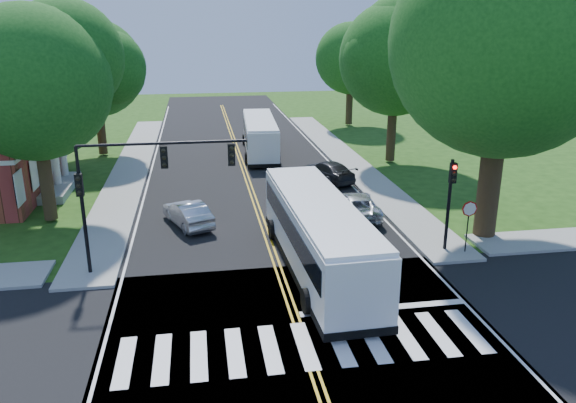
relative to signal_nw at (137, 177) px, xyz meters
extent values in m
plane|color=#1D4210|center=(5.86, -6.43, -4.38)|extent=(140.00, 140.00, 0.00)
cube|color=black|center=(5.86, 11.57, -4.37)|extent=(14.00, 96.00, 0.01)
cube|color=black|center=(5.86, -6.43, -4.37)|extent=(60.00, 12.00, 0.01)
cube|color=gold|center=(5.86, 15.57, -4.36)|extent=(0.36, 70.00, 0.01)
cube|color=silver|center=(-0.94, 15.57, -4.36)|extent=(0.12, 70.00, 0.01)
cube|color=silver|center=(12.66, 15.57, -4.36)|extent=(0.12, 70.00, 0.01)
cube|color=silver|center=(5.86, -6.93, -4.36)|extent=(12.60, 3.00, 0.01)
cube|color=silver|center=(9.36, -4.83, -4.36)|extent=(6.60, 0.40, 0.01)
cube|color=gray|center=(-2.44, 18.57, -4.30)|extent=(2.60, 40.00, 0.15)
cube|color=gray|center=(14.16, 18.57, -4.30)|extent=(2.60, 40.00, 0.15)
cylinder|color=#2F2113|center=(16.86, 1.57, -1.23)|extent=(1.10, 1.10, 6.00)
sphere|color=#26691F|center=(16.86, 1.57, 5.28)|extent=(10.80, 10.80, 10.80)
cylinder|color=#2F2113|center=(-5.64, 7.57, -1.83)|extent=(0.70, 0.70, 4.80)
sphere|color=#26691F|center=(-5.64, 7.57, 3.17)|extent=(8.00, 8.00, 8.00)
cylinder|color=#2F2113|center=(-5.14, 23.57, -2.03)|extent=(0.70, 0.70, 4.40)
sphere|color=#26691F|center=(-5.14, 23.57, 2.64)|extent=(7.60, 7.60, 7.60)
cylinder|color=#2F2113|center=(17.36, 17.57, -1.73)|extent=(0.70, 0.70, 5.00)
sphere|color=#26691F|center=(17.36, 17.57, 3.50)|extent=(8.40, 8.40, 8.40)
cylinder|color=#2F2113|center=(18.36, 33.57, -2.03)|extent=(0.70, 0.70, 4.40)
sphere|color=#26691F|center=(18.36, 33.57, 2.51)|extent=(7.20, 7.20, 7.20)
cube|color=silver|center=(-6.54, 13.57, 0.02)|extent=(1.40, 6.00, 0.45)
cube|color=gray|center=(-6.54, 13.57, -4.13)|extent=(1.80, 6.00, 0.50)
cylinder|color=silver|center=(-6.54, 11.37, -2.28)|extent=(0.50, 0.50, 4.20)
cylinder|color=silver|center=(-6.54, 13.57, -2.28)|extent=(0.50, 0.50, 4.20)
cylinder|color=silver|center=(-6.54, 15.77, -2.28)|extent=(0.50, 0.50, 4.20)
cylinder|color=black|center=(-2.34, 0.07, -1.93)|extent=(0.16, 0.16, 4.60)
cube|color=black|center=(-2.34, -0.08, -0.23)|extent=(0.30, 0.22, 0.95)
sphere|color=black|center=(-2.34, -0.22, 0.07)|extent=(0.18, 0.18, 0.18)
cylinder|color=black|center=(1.16, 0.07, 1.37)|extent=(7.00, 0.12, 0.12)
cube|color=black|center=(1.16, -0.08, 0.82)|extent=(0.30, 0.22, 0.95)
cube|color=black|center=(3.96, -0.08, 0.82)|extent=(0.30, 0.22, 0.95)
cylinder|color=black|center=(14.06, 0.07, -2.03)|extent=(0.16, 0.16, 4.40)
cube|color=black|center=(14.06, -0.08, -0.43)|extent=(0.30, 0.22, 0.95)
sphere|color=#FF0A05|center=(14.06, -0.22, -0.13)|extent=(0.18, 0.18, 0.18)
cylinder|color=black|center=(14.86, -0.43, -3.13)|extent=(0.06, 0.06, 2.20)
cylinder|color=#A50A07|center=(14.86, -0.46, -2.08)|extent=(0.76, 0.04, 0.76)
cube|color=white|center=(7.58, -0.96, -2.76)|extent=(3.06, 12.30, 2.85)
cube|color=black|center=(7.58, -0.96, -2.24)|extent=(3.10, 11.45, 0.98)
cube|color=black|center=(7.36, 5.19, -2.40)|extent=(2.54, 0.19, 1.66)
cube|color=orange|center=(7.36, 5.19, -1.47)|extent=(1.76, 0.16, 0.33)
cube|color=black|center=(7.58, -0.96, -4.03)|extent=(3.12, 12.40, 0.31)
cube|color=white|center=(7.58, -0.96, -1.28)|extent=(3.00, 11.93, 0.23)
cylinder|color=black|center=(8.78, 3.12, -3.87)|extent=(0.37, 1.00, 0.99)
cylinder|color=black|center=(6.09, 3.03, -3.87)|extent=(0.37, 1.00, 0.99)
cylinder|color=black|center=(9.05, -4.64, -3.87)|extent=(0.37, 1.00, 0.99)
cylinder|color=black|center=(6.36, -4.73, -3.87)|extent=(0.37, 1.00, 0.99)
cube|color=white|center=(7.66, 22.21, -2.91)|extent=(3.04, 11.19, 2.58)
cube|color=black|center=(7.66, 22.21, -2.44)|extent=(3.07, 10.42, 0.89)
cube|color=black|center=(7.99, 27.78, -2.59)|extent=(2.30, 0.24, 1.50)
cube|color=orange|center=(7.99, 27.78, -1.74)|extent=(1.60, 0.19, 0.30)
cube|color=black|center=(7.66, 22.21, -4.06)|extent=(3.10, 11.29, 0.28)
cube|color=white|center=(7.66, 22.21, -1.57)|extent=(2.97, 10.85, 0.21)
cylinder|color=black|center=(9.09, 25.79, -3.92)|extent=(0.35, 0.92, 0.90)
cylinder|color=black|center=(6.66, 25.93, -3.92)|extent=(0.35, 0.92, 0.90)
cylinder|color=black|center=(8.68, 18.77, -3.92)|extent=(0.35, 0.92, 0.90)
cylinder|color=black|center=(6.24, 18.91, -3.92)|extent=(0.35, 0.92, 0.90)
imported|color=#B5B6BC|center=(1.85, 5.63, -3.68)|extent=(2.87, 4.41, 1.37)
imported|color=silver|center=(11.21, 5.70, -3.70)|extent=(2.61, 4.99, 1.34)
imported|color=black|center=(11.30, 13.00, -3.67)|extent=(3.43, 5.19, 1.40)
camera|label=1|loc=(2.59, -23.37, 6.27)|focal=35.00mm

